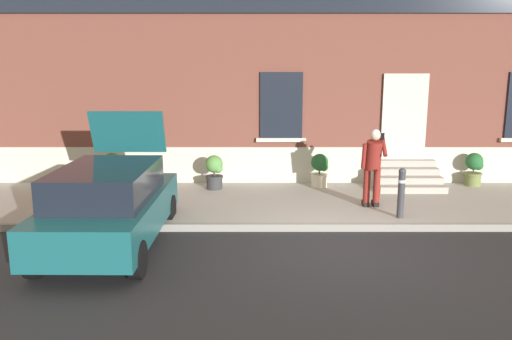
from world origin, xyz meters
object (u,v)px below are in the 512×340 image
Objects in this scene: hatchback_car_teal at (111,204)px; planter_charcoal at (216,171)px; bollard_near_person at (403,191)px; planter_cream at (321,170)px; planter_olive at (476,169)px; person_on_phone at (375,163)px; planter_terracotta at (114,168)px.

hatchback_car_teal is 4.12m from planter_charcoal.
bollard_near_person is at bearing -31.93° from planter_charcoal.
planter_cream and planter_olive have the same top height.
person_on_phone is at bearing -64.30° from planter_cream.
bollard_near_person is 1.22× the size of planter_charcoal.
planter_charcoal is at bearing -175.44° from planter_cream.
bollard_near_person reaches higher than planter_charcoal.
bollard_near_person is at bearing -23.11° from planter_terracotta.
hatchback_car_teal is 4.75× the size of planter_olive.
planter_olive is (9.36, 0.00, 0.00)m from planter_terracotta.
planter_cream is at bearing -1.51° from planter_terracotta.
person_on_phone is 2.02× the size of planter_olive.
planter_charcoal is 6.69m from planter_olive.
planter_cream is (-0.92, 1.90, -0.54)m from person_on_phone.
planter_olive is at bearing 2.05° from planter_cream.
bollard_near_person is 1.01m from person_on_phone.
planter_charcoal is 1.00× the size of planter_olive.
hatchback_car_teal is 5.72m from bollard_near_person.
planter_cream is (4.24, 4.02, -0.19)m from hatchback_car_teal.
person_on_phone is 2.02× the size of planter_cream.
person_on_phone is 3.74m from planter_olive.
planter_terracotta is 9.36m from planter_olive.
hatchback_car_teal reaches higher than bollard_near_person.
hatchback_car_teal is 5.59m from person_on_phone.
planter_charcoal is (-4.01, 2.50, -0.11)m from bollard_near_person.
planter_terracotta is (-6.68, 2.85, -0.11)m from bollard_near_person.
bollard_near_person is 1.22× the size of planter_olive.
planter_terracotta is 2.70m from planter_charcoal.
person_on_phone is 2.02× the size of planter_charcoal.
person_on_phone reaches higher than planter_charcoal.
planter_cream is at bearing 4.56° from planter_charcoal.
planter_charcoal is 1.00× the size of planter_cream.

